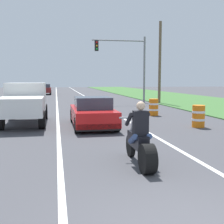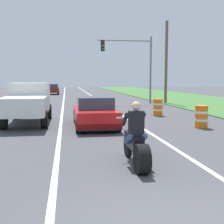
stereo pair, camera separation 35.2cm
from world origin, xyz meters
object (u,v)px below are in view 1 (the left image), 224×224
(traffic_light_mast_near, at_px, (128,59))
(pickup_truck_left_lane_white, at_px, (25,101))
(sports_car_red, at_px, (93,113))
(distant_car_far_ahead, at_px, (45,89))
(construction_barrel_mid, at_px, (154,107))
(motorcycle_with_rider, at_px, (140,143))
(construction_barrel_nearest, at_px, (198,116))

(traffic_light_mast_near, bearing_deg, pickup_truck_left_lane_white, -124.99)
(sports_car_red, xyz_separation_m, distant_car_far_ahead, (-3.20, 30.29, 0.14))
(pickup_truck_left_lane_white, height_order, construction_barrel_mid, pickup_truck_left_lane_white)
(traffic_light_mast_near, bearing_deg, motorcycle_with_rider, -103.01)
(traffic_light_mast_near, height_order, distant_car_far_ahead, traffic_light_mast_near)
(traffic_light_mast_near, xyz_separation_m, construction_barrel_nearest, (-0.16, -13.90, -3.51))
(construction_barrel_nearest, relative_size, construction_barrel_mid, 1.00)
(pickup_truck_left_lane_white, height_order, traffic_light_mast_near, traffic_light_mast_near)
(traffic_light_mast_near, distance_m, construction_barrel_mid, 10.01)
(construction_barrel_nearest, bearing_deg, traffic_light_mast_near, 89.32)
(traffic_light_mast_near, bearing_deg, construction_barrel_mid, -94.49)
(distant_car_far_ahead, bearing_deg, traffic_light_mast_near, -65.27)
(construction_barrel_nearest, xyz_separation_m, distant_car_far_ahead, (-7.88, 31.37, 0.27))
(traffic_light_mast_near, relative_size, construction_barrel_nearest, 6.00)
(distant_car_far_ahead, bearing_deg, construction_barrel_mid, -74.75)
(construction_barrel_nearest, bearing_deg, construction_barrel_mid, 97.13)
(sports_car_red, xyz_separation_m, pickup_truck_left_lane_white, (-3.12, 1.45, 0.48))
(construction_barrel_mid, relative_size, distant_car_far_ahead, 0.25)
(motorcycle_with_rider, distance_m, construction_barrel_nearest, 6.83)
(pickup_truck_left_lane_white, xyz_separation_m, traffic_light_mast_near, (7.96, 11.38, 2.91))
(sports_car_red, xyz_separation_m, construction_barrel_nearest, (4.68, -1.07, -0.13))
(motorcycle_with_rider, height_order, sports_car_red, motorcycle_with_rider)
(sports_car_red, height_order, distant_car_far_ahead, distant_car_far_ahead)
(sports_car_red, xyz_separation_m, construction_barrel_mid, (4.11, 3.48, -0.13))
(motorcycle_with_rider, distance_m, sports_car_red, 6.41)
(pickup_truck_left_lane_white, height_order, construction_barrel_nearest, pickup_truck_left_lane_white)
(pickup_truck_left_lane_white, distance_m, construction_barrel_nearest, 8.22)
(distant_car_far_ahead, bearing_deg, motorcycle_with_rider, -84.39)
(sports_car_red, bearing_deg, traffic_light_mast_near, 69.31)
(traffic_light_mast_near, xyz_separation_m, distant_car_far_ahead, (-8.04, 17.47, -3.24))
(traffic_light_mast_near, bearing_deg, distant_car_far_ahead, 114.73)
(construction_barrel_mid, bearing_deg, traffic_light_mast_near, 85.51)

